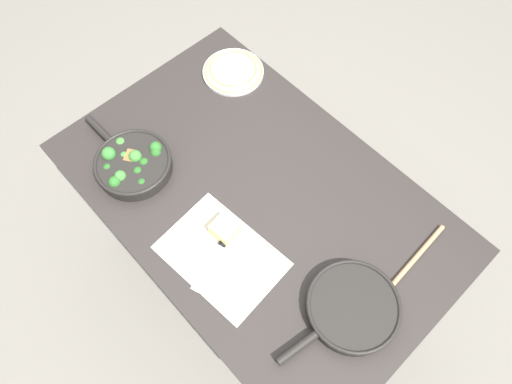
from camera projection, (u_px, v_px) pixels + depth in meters
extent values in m
plane|color=slate|center=(256.00, 269.00, 2.14)|extent=(14.00, 14.00, 0.00)
cube|color=#2D2826|center=(256.00, 197.00, 1.48)|extent=(1.29, 0.82, 0.03)
cylinder|color=#BCBCC1|center=(99.00, 198.00, 1.91)|extent=(0.05, 0.05, 0.73)
cylinder|color=#BCBCC1|center=(225.00, 106.00, 2.13)|extent=(0.05, 0.05, 0.73)
cylinder|color=#BCBCC1|center=(429.00, 286.00, 1.73)|extent=(0.05, 0.05, 0.73)
cylinder|color=black|center=(134.00, 165.00, 1.49)|extent=(0.25, 0.25, 0.05)
torus|color=black|center=(132.00, 161.00, 1.47)|extent=(0.25, 0.25, 0.01)
cylinder|color=black|center=(99.00, 129.00, 1.54)|extent=(0.13, 0.03, 0.02)
cylinder|color=#357027|center=(126.00, 159.00, 1.51)|extent=(0.01, 0.01, 0.02)
sphere|color=#428438|center=(124.00, 156.00, 1.49)|extent=(0.03, 0.03, 0.03)
cylinder|color=#357027|center=(122.00, 180.00, 1.47)|extent=(0.01, 0.01, 0.02)
sphere|color=#428438|center=(120.00, 176.00, 1.45)|extent=(0.04, 0.04, 0.04)
cylinder|color=#205218|center=(143.00, 186.00, 1.46)|extent=(0.01, 0.01, 0.02)
sphere|color=#286023|center=(142.00, 183.00, 1.45)|extent=(0.03, 0.03, 0.03)
cylinder|color=#245B1C|center=(117.00, 186.00, 1.46)|extent=(0.01, 0.01, 0.02)
sphere|color=#2D6B28|center=(115.00, 182.00, 1.44)|extent=(0.04, 0.04, 0.04)
cylinder|color=#357027|center=(137.00, 161.00, 1.50)|extent=(0.01, 0.01, 0.02)
sphere|color=#428438|center=(135.00, 156.00, 1.48)|extent=(0.04, 0.04, 0.04)
cylinder|color=#357027|center=(122.00, 146.00, 1.53)|extent=(0.01, 0.01, 0.02)
sphere|color=#428438|center=(121.00, 142.00, 1.51)|extent=(0.03, 0.03, 0.03)
cylinder|color=#205218|center=(157.00, 156.00, 1.51)|extent=(0.01, 0.01, 0.02)
sphere|color=#286023|center=(156.00, 153.00, 1.49)|extent=(0.04, 0.04, 0.04)
cylinder|color=#205218|center=(109.00, 171.00, 1.49)|extent=(0.01, 0.01, 0.02)
sphere|color=#286023|center=(108.00, 168.00, 1.47)|extent=(0.03, 0.03, 0.03)
cylinder|color=#205218|center=(145.00, 166.00, 1.50)|extent=(0.01, 0.01, 0.02)
sphere|color=#286023|center=(144.00, 162.00, 1.48)|extent=(0.03, 0.03, 0.03)
cylinder|color=#2C6823|center=(111.00, 158.00, 1.50)|extent=(0.02, 0.02, 0.03)
sphere|color=#387A33|center=(109.00, 154.00, 1.48)|extent=(0.05, 0.05, 0.05)
cylinder|color=#245B1C|center=(157.00, 152.00, 1.52)|extent=(0.01, 0.01, 0.02)
sphere|color=#2D6B28|center=(156.00, 148.00, 1.50)|extent=(0.04, 0.04, 0.04)
cylinder|color=#205218|center=(139.00, 174.00, 1.48)|extent=(0.01, 0.01, 0.02)
sphere|color=#286023|center=(138.00, 171.00, 1.46)|extent=(0.03, 0.03, 0.03)
cube|color=#9E703D|center=(133.00, 177.00, 1.47)|extent=(0.05, 0.05, 0.03)
cube|color=#AD7F4C|center=(142.00, 174.00, 1.48)|extent=(0.03, 0.04, 0.02)
cube|color=olive|center=(132.00, 158.00, 1.50)|extent=(0.05, 0.06, 0.04)
cube|color=#9E703D|center=(147.00, 148.00, 1.52)|extent=(0.02, 0.03, 0.03)
cylinder|color=black|center=(353.00, 307.00, 1.28)|extent=(0.26, 0.26, 0.04)
torus|color=black|center=(354.00, 305.00, 1.26)|extent=(0.27, 0.27, 0.01)
cylinder|color=black|center=(297.00, 348.00, 1.22)|extent=(0.04, 0.13, 0.02)
cylinder|color=#EAD170|center=(353.00, 307.00, 1.28)|extent=(0.22, 0.22, 0.02)
cylinder|color=tan|center=(409.00, 266.00, 1.35)|extent=(0.03, 0.35, 0.02)
ellipsoid|color=tan|center=(367.00, 314.00, 1.28)|extent=(0.04, 0.07, 0.02)
cube|color=silver|center=(222.00, 256.00, 1.37)|extent=(0.38, 0.28, 0.00)
cube|color=silver|center=(208.00, 268.00, 1.35)|extent=(0.08, 0.16, 0.01)
cylinder|color=black|center=(228.00, 234.00, 1.39)|extent=(0.05, 0.09, 0.02)
cube|color=#EFD67A|center=(225.00, 230.00, 1.38)|extent=(0.08, 0.08, 0.05)
cylinder|color=silver|center=(233.00, 72.00, 1.70)|extent=(0.23, 0.23, 0.01)
torus|color=gold|center=(233.00, 71.00, 1.69)|extent=(0.22, 0.22, 0.01)
cylinder|color=silver|center=(233.00, 70.00, 1.69)|extent=(0.19, 0.19, 0.01)
torus|color=gold|center=(233.00, 68.00, 1.68)|extent=(0.18, 0.18, 0.01)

